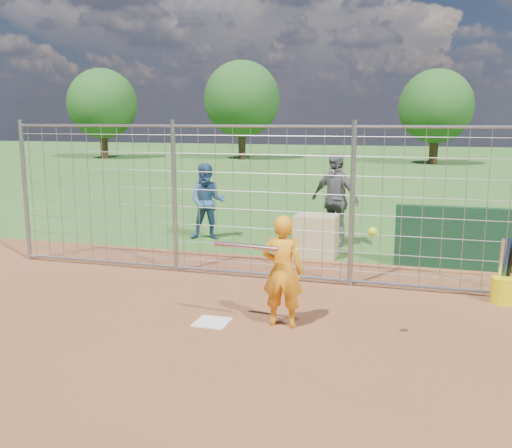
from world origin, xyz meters
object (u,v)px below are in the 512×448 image
(equipment_bin, at_px, (316,236))
(bystander_a, at_px, (207,202))
(bucket_with_bats, at_px, (503,287))
(batter, at_px, (282,271))
(bystander_b, at_px, (335,200))

(equipment_bin, bearing_deg, bystander_a, 162.46)
(equipment_bin, height_order, bucket_with_bats, bucket_with_bats)
(batter, bearing_deg, bystander_a, -59.95)
(bystander_a, bearing_deg, equipment_bin, -32.78)
(batter, relative_size, bystander_a, 0.87)
(bucket_with_bats, bearing_deg, bystander_b, 133.34)
(bystander_b, bearing_deg, equipment_bin, -73.01)
(bystander_a, height_order, equipment_bin, bystander_a)
(bystander_a, relative_size, bucket_with_bats, 1.72)
(bystander_b, xyz_separation_m, bucket_with_bats, (2.92, -3.10, -0.72))
(bystander_a, height_order, bucket_with_bats, bystander_a)
(bystander_a, relative_size, equipment_bin, 2.08)
(bystander_b, bearing_deg, bystander_a, -149.77)
(bucket_with_bats, bearing_deg, bystander_a, 152.70)
(batter, xyz_separation_m, equipment_bin, (-0.28, 3.84, -0.32))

